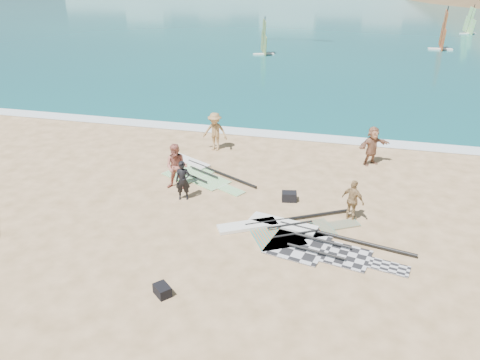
% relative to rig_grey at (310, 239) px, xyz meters
% --- Properties ---
extents(ground, '(300.00, 300.00, 0.00)m').
position_rel_rig_grey_xyz_m(ground, '(-3.36, -1.89, -0.05)').
color(ground, '#E0B483').
rests_on(ground, ground).
extents(surf_line, '(300.00, 1.20, 0.04)m').
position_rel_rig_grey_xyz_m(surf_line, '(-3.36, 10.41, -0.05)').
color(surf_line, white).
rests_on(surf_line, ground).
extents(rig_grey, '(5.90, 2.94, 0.20)m').
position_rel_rig_grey_xyz_m(rig_grey, '(0.00, 0.00, 0.00)').
color(rig_grey, '#242326').
rests_on(rig_grey, ground).
extents(rig_green, '(4.83, 3.74, 0.20)m').
position_rel_rig_grey_xyz_m(rig_green, '(-5.63, 4.57, -0.00)').
color(rig_green, green).
rests_on(rig_green, ground).
extents(rig_orange, '(5.10, 3.60, 0.20)m').
position_rel_rig_grey_xyz_m(rig_orange, '(-1.20, 0.44, -0.00)').
color(rig_orange, orange).
rests_on(rig_orange, ground).
extents(gear_bag_near, '(0.66, 0.53, 0.37)m').
position_rel_rig_grey_xyz_m(gear_bag_near, '(-1.15, 2.76, 0.14)').
color(gear_bag_near, black).
rests_on(gear_bag_near, ground).
extents(gear_bag_far, '(0.64, 0.63, 0.32)m').
position_rel_rig_grey_xyz_m(gear_bag_far, '(-3.82, -4.00, 0.11)').
color(gear_bag_far, black).
rests_on(gear_bag_far, ground).
extents(person_wetsuit, '(0.68, 0.55, 1.64)m').
position_rel_rig_grey_xyz_m(person_wetsuit, '(-5.34, 1.87, 0.77)').
color(person_wetsuit, black).
rests_on(person_wetsuit, ground).
extents(beachgoer_left, '(1.04, 0.85, 1.99)m').
position_rel_rig_grey_xyz_m(beachgoer_left, '(-5.93, 2.74, 0.94)').
color(beachgoer_left, '#B06354').
rests_on(beachgoer_left, ground).
extents(beachgoer_mid, '(1.31, 0.80, 1.97)m').
position_rel_rig_grey_xyz_m(beachgoer_mid, '(-5.68, 7.44, 0.93)').
color(beachgoer_mid, '#A17A4A').
rests_on(beachgoer_mid, ground).
extents(beachgoer_back, '(1.00, 0.83, 1.60)m').
position_rel_rig_grey_xyz_m(beachgoer_back, '(1.33, 1.83, 0.75)').
color(beachgoer_back, '#A28153').
rests_on(beachgoer_back, ground).
extents(beachgoer_right, '(1.69, 1.53, 1.87)m').
position_rel_rig_grey_xyz_m(beachgoer_right, '(2.03, 7.44, 0.89)').
color(beachgoer_right, '#A36D51').
rests_on(beachgoer_right, ground).
extents(windsurfer_left, '(2.20, 2.41, 3.89)m').
position_rel_rig_grey_xyz_m(windsurfer_left, '(-8.64, 34.41, 1.12)').
color(windsurfer_left, white).
rests_on(windsurfer_left, ground).
extents(windsurfer_centre, '(2.53, 3.08, 4.59)m').
position_rel_rig_grey_xyz_m(windsurfer_centre, '(9.49, 42.03, 1.28)').
color(windsurfer_centre, white).
rests_on(windsurfer_centre, ground).
extents(windsurfer_right, '(2.15, 2.35, 3.81)m').
position_rel_rig_grey_xyz_m(windsurfer_right, '(14.66, 55.95, 1.10)').
color(windsurfer_right, white).
rests_on(windsurfer_right, ground).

